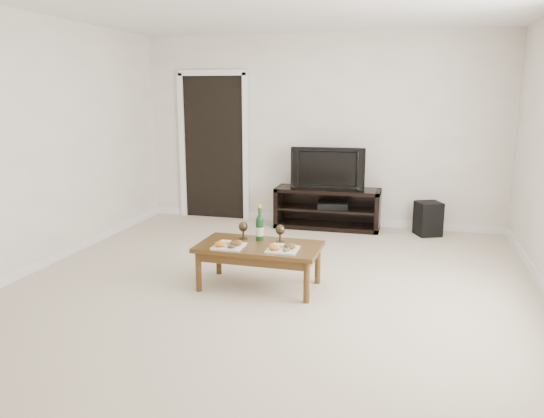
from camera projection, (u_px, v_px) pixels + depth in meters
The scene contains 13 objects.
floor at pixel (268, 291), 4.96m from camera, with size 5.50×5.50×0.00m, color beige.
back_wall at pixel (320, 131), 7.30m from camera, with size 5.00×0.04×2.60m, color white.
doorway at pixel (214, 148), 7.70m from camera, with size 0.90×0.02×2.05m, color black.
media_console at pixel (327, 208), 7.21m from camera, with size 1.41×0.45×0.55m, color black.
television at pixel (328, 168), 7.09m from camera, with size 0.98×0.13×0.57m, color black.
av_receiver at pixel (332, 205), 7.18m from camera, with size 0.40×0.30×0.08m, color black.
subwoofer at pixel (428, 219), 6.86m from camera, with size 0.29×0.29×0.44m, color black.
coffee_table at pixel (259, 266), 5.01m from camera, with size 1.15×0.62×0.42m, color #513616.
plate_left at pixel (229, 244), 4.88m from camera, with size 0.27×0.27×0.07m, color white.
plate_right at pixel (283, 247), 4.77m from camera, with size 0.27×0.27×0.07m, color white.
wine_bottle at pixel (260, 223), 5.09m from camera, with size 0.07×0.07×0.35m, color #103C18.
goblet_left at pixel (243, 230), 5.16m from camera, with size 0.09×0.09×0.17m, color #392F1F, non-canonical shape.
goblet_right at pixel (280, 233), 5.04m from camera, with size 0.09×0.09×0.17m, color #392F1F, non-canonical shape.
Camera 1 is at (1.21, -4.52, 1.81)m, focal length 35.00 mm.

